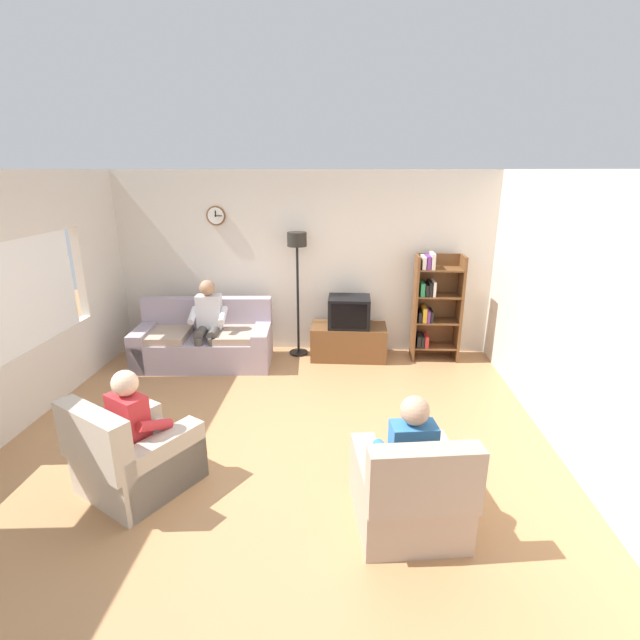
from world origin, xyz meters
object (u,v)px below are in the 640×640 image
at_px(bookshelf, 433,305).
at_px(armchair_near_bookshelf, 409,493).
at_px(armchair_near_window, 135,458).
at_px(couch, 205,342).
at_px(person_in_right_armchair, 409,452).
at_px(tv_stand, 348,341).
at_px(tv, 349,312).
at_px(floor_lamp, 297,260).
at_px(person_in_left_armchair, 139,422).
at_px(person_on_couch, 208,319).

bearing_deg(bookshelf, armchair_near_bookshelf, -101.67).
height_order(bookshelf, armchair_near_window, bookshelf).
distance_m(couch, person_in_right_armchair, 3.97).
bearing_deg(tv_stand, armchair_near_window, -120.57).
height_order(tv, floor_lamp, floor_lamp).
relative_size(armchair_near_bookshelf, person_in_left_armchair, 0.88).
bearing_deg(floor_lamp, armchair_near_bookshelf, -70.56).
relative_size(floor_lamp, person_in_right_armchair, 1.65).
xyz_separation_m(tv_stand, tv, (0.00, -0.02, 0.47)).
distance_m(bookshelf, person_on_couch, 3.23).
distance_m(bookshelf, person_in_right_armchair, 3.52).
xyz_separation_m(tv_stand, floor_lamp, (-0.76, 0.10, 1.20)).
distance_m(couch, person_in_left_armchair, 2.75).
relative_size(tv, person_in_right_armchair, 0.54).
bearing_deg(couch, person_on_couch, -44.10).
relative_size(tv, floor_lamp, 0.32).
relative_size(couch, person_in_left_armchair, 1.75).
height_order(bookshelf, floor_lamp, floor_lamp).
bearing_deg(tv, armchair_near_bookshelf, -81.83).
distance_m(armchair_near_bookshelf, person_on_couch, 3.90).
xyz_separation_m(tv_stand, armchair_near_bookshelf, (0.49, -3.45, 0.04)).
bearing_deg(armchair_near_window, tv, 59.23).
bearing_deg(armchair_near_bookshelf, armchair_near_window, 172.36).
distance_m(tv_stand, armchair_near_bookshelf, 3.48).
bearing_deg(bookshelf, armchair_near_window, -133.75).
height_order(couch, bookshelf, bookshelf).
xyz_separation_m(couch, tv, (2.08, 0.31, 0.41)).
bearing_deg(tv_stand, person_on_couch, -167.25).
height_order(couch, armchair_near_window, same).
height_order(couch, floor_lamp, floor_lamp).
xyz_separation_m(floor_lamp, armchair_near_window, (-1.09, -3.23, -1.16)).
height_order(couch, tv_stand, couch).
relative_size(tv_stand, person_in_right_armchair, 0.98).
height_order(couch, person_in_left_armchair, person_in_left_armchair).
relative_size(floor_lamp, armchair_near_window, 1.59).
bearing_deg(person_in_left_armchair, person_on_couch, 93.48).
xyz_separation_m(bookshelf, person_in_right_armchair, (-0.74, -3.43, -0.21)).
relative_size(couch, tv_stand, 1.78).
height_order(tv, person_in_left_armchair, person_in_left_armchair).
distance_m(floor_lamp, armchair_near_window, 3.60).
distance_m(couch, tv_stand, 2.11).
bearing_deg(tv, person_on_couch, -167.93).
relative_size(floor_lamp, armchair_near_bookshelf, 1.88).
xyz_separation_m(tv_stand, person_on_couch, (-1.97, -0.44, 0.45)).
xyz_separation_m(floor_lamp, person_on_couch, (-1.20, -0.54, -0.75)).
xyz_separation_m(bookshelf, armchair_near_bookshelf, (-0.73, -3.52, -0.52)).
bearing_deg(armchair_near_bookshelf, tv, 98.17).
bearing_deg(armchair_near_bookshelf, floor_lamp, 109.44).
bearing_deg(armchair_near_window, person_in_left_armchair, 59.42).
bearing_deg(floor_lamp, couch, -161.78).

